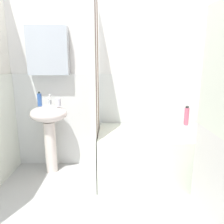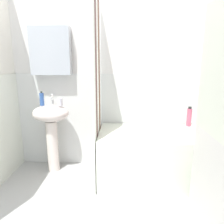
# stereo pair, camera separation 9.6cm
# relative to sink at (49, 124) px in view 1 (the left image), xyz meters

# --- Properties ---
(wall_back_tiled) EXTENTS (3.60, 0.18, 2.40)m
(wall_back_tiled) POSITION_rel_sink_xyz_m (0.99, 0.23, 0.52)
(wall_back_tiled) COLOR white
(wall_back_tiled) RESTS_ON ground_plane
(sink) EXTENTS (0.44, 0.34, 0.84)m
(sink) POSITION_rel_sink_xyz_m (0.00, 0.00, 0.00)
(sink) COLOR white
(sink) RESTS_ON ground_plane
(faucet) EXTENTS (0.03, 0.12, 0.12)m
(faucet) POSITION_rel_sink_xyz_m (-0.00, 0.08, 0.28)
(faucet) COLOR silver
(faucet) RESTS_ON sink
(soap_dispenser) EXTENTS (0.05, 0.05, 0.17)m
(soap_dispenser) POSITION_rel_sink_xyz_m (-0.09, -0.01, 0.30)
(soap_dispenser) COLOR #3359A2
(soap_dispenser) RESTS_ON sink
(toothbrush_cup) EXTENTS (0.06, 0.06, 0.09)m
(toothbrush_cup) POSITION_rel_sink_xyz_m (0.13, -0.01, 0.27)
(toothbrush_cup) COLOR silver
(toothbrush_cup) RESTS_ON sink
(bathtub) EXTENTS (1.43, 0.70, 0.57)m
(bathtub) POSITION_rel_sink_xyz_m (1.32, -0.16, -0.33)
(bathtub) COLOR silver
(bathtub) RESTS_ON ground_plane
(shower_curtain) EXTENTS (0.01, 0.70, 2.00)m
(shower_curtain) POSITION_rel_sink_xyz_m (0.59, -0.16, 0.39)
(shower_curtain) COLOR white
(shower_curtain) RESTS_ON ground_plane
(shampoo_bottle) EXTENTS (0.06, 0.06, 0.23)m
(shampoo_bottle) POSITION_rel_sink_xyz_m (1.94, 0.12, 0.07)
(shampoo_bottle) COLOR gold
(shampoo_bottle) RESTS_ON bathtub
(conditioner_bottle) EXTENTS (0.04, 0.04, 0.17)m
(conditioner_bottle) POSITION_rel_sink_xyz_m (1.84, 0.10, 0.04)
(conditioner_bottle) COLOR white
(conditioner_bottle) RESTS_ON bathtub
(lotion_bottle) EXTENTS (0.06, 0.06, 0.24)m
(lotion_bottle) POSITION_rel_sink_xyz_m (1.68, 0.10, 0.07)
(lotion_bottle) COLOR #C4506C
(lotion_bottle) RESTS_ON bathtub
(towel_folded) EXTENTS (0.35, 0.21, 0.06)m
(towel_folded) POSITION_rel_sink_xyz_m (1.33, -0.35, -0.01)
(towel_folded) COLOR silver
(towel_folded) RESTS_ON bathtub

